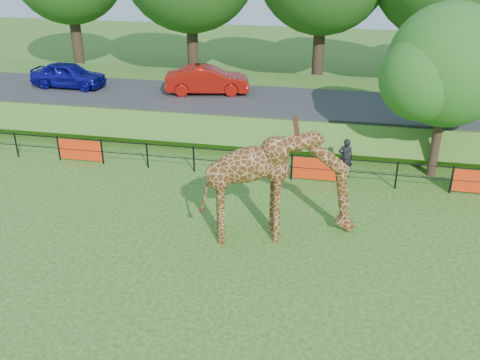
{
  "coord_description": "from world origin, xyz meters",
  "views": [
    {
      "loc": [
        3.82,
        -11.28,
        9.02
      ],
      "look_at": [
        0.86,
        3.38,
        2.0
      ],
      "focal_mm": 40.0,
      "sensor_mm": 36.0,
      "label": 1
    }
  ],
  "objects_px": {
    "giraffe": "(280,186)",
    "tree_east": "(450,70)",
    "car_red": "(207,80)",
    "visitor": "(345,158)",
    "car_blue": "(68,75)"
  },
  "relations": [
    {
      "from": "giraffe",
      "to": "tree_east",
      "type": "relative_size",
      "value": 0.74
    },
    {
      "from": "car_blue",
      "to": "car_red",
      "type": "height_order",
      "value": "car_red"
    },
    {
      "from": "giraffe",
      "to": "car_red",
      "type": "xyz_separation_m",
      "value": [
        -5.17,
        10.87,
        0.33
      ]
    },
    {
      "from": "giraffe",
      "to": "visitor",
      "type": "relative_size",
      "value": 3.1
    },
    {
      "from": "car_red",
      "to": "visitor",
      "type": "bearing_deg",
      "value": -140.94
    },
    {
      "from": "car_blue",
      "to": "tree_east",
      "type": "xyz_separation_m",
      "value": [
        18.18,
        -4.6,
        2.19
      ]
    },
    {
      "from": "car_blue",
      "to": "giraffe",
      "type": "bearing_deg",
      "value": -128.22
    },
    {
      "from": "visitor",
      "to": "tree_east",
      "type": "height_order",
      "value": "tree_east"
    },
    {
      "from": "car_blue",
      "to": "car_red",
      "type": "relative_size",
      "value": 0.93
    },
    {
      "from": "car_red",
      "to": "giraffe",
      "type": "bearing_deg",
      "value": -166.37
    },
    {
      "from": "car_red",
      "to": "tree_east",
      "type": "xyz_separation_m",
      "value": [
        10.68,
        -4.91,
        2.17
      ]
    },
    {
      "from": "car_red",
      "to": "tree_east",
      "type": "relative_size",
      "value": 0.62
    },
    {
      "from": "visitor",
      "to": "giraffe",
      "type": "bearing_deg",
      "value": 71.83
    },
    {
      "from": "giraffe",
      "to": "visitor",
      "type": "xyz_separation_m",
      "value": [
        1.97,
        5.06,
        -0.98
      ]
    },
    {
      "from": "car_red",
      "to": "visitor",
      "type": "distance_m",
      "value": 9.3
    }
  ]
}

